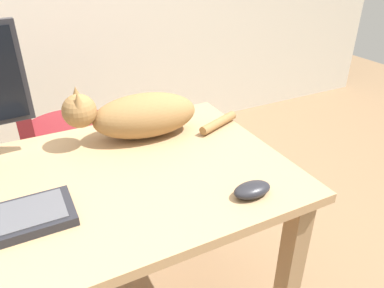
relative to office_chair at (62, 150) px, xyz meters
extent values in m
cube|color=tan|center=(-0.14, -0.80, 0.30)|extent=(1.42, 0.72, 0.03)
cube|color=#977752|center=(0.51, -1.10, -0.06)|extent=(0.06, 0.06, 0.67)
cube|color=#977752|center=(0.51, -0.50, -0.06)|extent=(0.06, 0.06, 0.67)
cylinder|color=black|center=(0.05, 0.00, -0.37)|extent=(0.48, 0.48, 0.04)
cylinder|color=black|center=(0.05, 0.00, -0.17)|extent=(0.06, 0.06, 0.46)
cylinder|color=maroon|center=(0.05, 0.00, 0.09)|extent=(0.44, 0.44, 0.06)
cube|color=maroon|center=(-0.14, 0.00, 0.32)|extent=(0.06, 0.35, 0.40)
ellipsoid|color=olive|center=(0.24, -0.60, 0.39)|extent=(0.38, 0.22, 0.15)
sphere|color=olive|center=(0.02, -0.57, 0.44)|extent=(0.11, 0.11, 0.11)
cone|color=olive|center=(0.02, -0.60, 0.48)|extent=(0.04, 0.04, 0.04)
cone|color=olive|center=(0.03, -0.54, 0.48)|extent=(0.04, 0.04, 0.04)
cylinder|color=olive|center=(0.49, -0.67, 0.33)|extent=(0.18, 0.10, 0.03)
ellipsoid|color=#232328|center=(0.36, -1.06, 0.33)|extent=(0.11, 0.06, 0.04)
camera|label=1|loc=(-0.15, -1.70, 0.91)|focal=34.49mm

